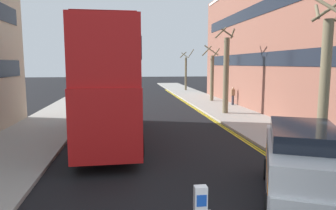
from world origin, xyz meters
The scene contains 12 objects.
sidewalk_right centered at (6.50, 16.00, 0.07)m, with size 4.00×80.00×0.14m, color #9E9991.
sidewalk_left centered at (-6.50, 16.00, 0.07)m, with size 4.00×80.00×0.14m, color #9E9991.
kerb_line_outer centered at (4.40, 14.00, 0.00)m, with size 0.10×56.00×0.01m, color yellow.
kerb_line_inner centered at (4.24, 14.00, 0.00)m, with size 0.10×56.00×0.01m, color yellow.
double_decker_bus_away centered at (-2.38, 11.49, 3.03)m, with size 2.96×10.85×5.64m.
taxi_minivan centered at (3.24, 3.45, 1.07)m, with size 3.71×5.15×2.12m.
pedestrian_far centered at (8.08, 22.72, 0.99)m, with size 0.34×0.22×1.62m.
street_tree_near centered at (5.89, 18.25, 3.11)m, with size 1.38×1.47×6.51m.
street_tree_mid centered at (6.87, 38.94, 2.82)m, with size 1.89×1.73×5.76m.
street_tree_far centered at (5.80, 6.46, 3.14)m, with size 1.91×1.80×6.41m.
street_tree_distant centered at (7.04, 26.15, 2.67)m, with size 1.69×2.04×5.58m.
townhouse_terrace_right centered at (13.50, 19.44, 5.53)m, with size 10.08×28.00×11.06m.
Camera 1 is at (-1.57, -4.17, 3.84)m, focal length 32.93 mm.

